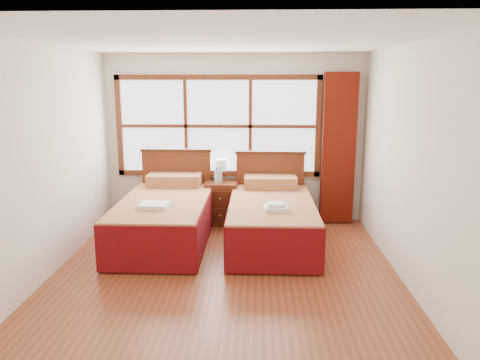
{
  "coord_description": "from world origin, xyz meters",
  "views": [
    {
      "loc": [
        0.37,
        -5.01,
        2.23
      ],
      "look_at": [
        0.15,
        0.7,
        0.98
      ],
      "focal_mm": 35.0,
      "sensor_mm": 36.0,
      "label": 1
    }
  ],
  "objects": [
    {
      "name": "curtain",
      "position": [
        1.6,
        2.11,
        1.17
      ],
      "size": [
        0.5,
        0.16,
        2.3
      ],
      "primitive_type": "cube",
      "color": "#5F1409",
      "rests_on": "wall_back"
    },
    {
      "name": "floor",
      "position": [
        0.0,
        0.0,
        0.0
      ],
      "size": [
        4.5,
        4.5,
        0.0
      ],
      "primitive_type": "plane",
      "color": "brown",
      "rests_on": "ground"
    },
    {
      "name": "bottle_far",
      "position": [
        -0.21,
        1.99,
        0.77
      ],
      "size": [
        0.06,
        0.06,
        0.24
      ],
      "color": "silver",
      "rests_on": "nightstand"
    },
    {
      "name": "lamp",
      "position": [
        -0.2,
        2.07,
        0.9
      ],
      "size": [
        0.18,
        0.18,
        0.34
      ],
      "color": "gold",
      "rests_on": "nightstand"
    },
    {
      "name": "wall_back",
      "position": [
        0.0,
        2.25,
        1.3
      ],
      "size": [
        4.0,
        0.0,
        4.0
      ],
      "primitive_type": "plane",
      "rotation": [
        1.57,
        0.0,
        0.0
      ],
      "color": "silver",
      "rests_on": "floor"
    },
    {
      "name": "towels_right",
      "position": [
        0.6,
        0.68,
        0.64
      ],
      "size": [
        0.33,
        0.29,
        0.09
      ],
      "rotation": [
        0.0,
        0.0,
        0.11
      ],
      "color": "white",
      "rests_on": "bed_right"
    },
    {
      "name": "window",
      "position": [
        -0.25,
        2.21,
        1.5
      ],
      "size": [
        3.16,
        0.06,
        1.56
      ],
      "color": "white",
      "rests_on": "wall_back"
    },
    {
      "name": "bed_left",
      "position": [
        -0.9,
        1.2,
        0.35
      ],
      "size": [
        1.18,
        2.29,
        1.15
      ],
      "color": "#401B0D",
      "rests_on": "floor"
    },
    {
      "name": "nightstand",
      "position": [
        -0.19,
        1.99,
        0.33
      ],
      "size": [
        0.5,
        0.49,
        0.66
      ],
      "color": "#5A2713",
      "rests_on": "floor"
    },
    {
      "name": "towels_left",
      "position": [
        -0.95,
        0.68,
        0.64
      ],
      "size": [
        0.38,
        0.34,
        0.06
      ],
      "rotation": [
        0.0,
        0.0,
        -0.08
      ],
      "color": "white",
      "rests_on": "bed_left"
    },
    {
      "name": "bed_right",
      "position": [
        0.56,
        1.2,
        0.34
      ],
      "size": [
        1.15,
        2.24,
        1.12
      ],
      "color": "#401B0D",
      "rests_on": "floor"
    },
    {
      "name": "wall_left",
      "position": [
        -2.0,
        0.0,
        1.3
      ],
      "size": [
        0.0,
        4.5,
        4.5
      ],
      "primitive_type": "plane",
      "rotation": [
        1.57,
        0.0,
        1.57
      ],
      "color": "silver",
      "rests_on": "floor"
    },
    {
      "name": "bottle_near",
      "position": [
        -0.26,
        1.95,
        0.77
      ],
      "size": [
        0.06,
        0.06,
        0.23
      ],
      "color": "silver",
      "rests_on": "nightstand"
    },
    {
      "name": "ceiling",
      "position": [
        0.0,
        0.0,
        2.6
      ],
      "size": [
        4.5,
        4.5,
        0.0
      ],
      "primitive_type": "plane",
      "rotation": [
        3.14,
        0.0,
        0.0
      ],
      "color": "white",
      "rests_on": "wall_back"
    },
    {
      "name": "wall_right",
      "position": [
        2.0,
        0.0,
        1.3
      ],
      "size": [
        0.0,
        4.5,
        4.5
      ],
      "primitive_type": "plane",
      "rotation": [
        1.57,
        0.0,
        -1.57
      ],
      "color": "silver",
      "rests_on": "floor"
    }
  ]
}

